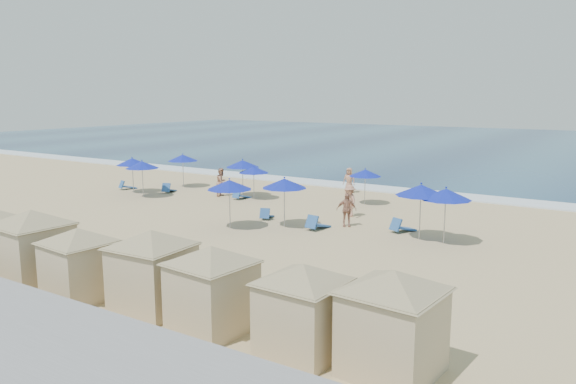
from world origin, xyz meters
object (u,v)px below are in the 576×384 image
Objects in this scene: cabana_6 at (393,309)px; umbrella_1 at (183,158)px; umbrella_6 at (284,183)px; beachgoer_2 at (350,201)px; umbrella_4 at (254,170)px; umbrella_7 at (365,173)px; beachgoer_1 at (346,210)px; beachgoer_3 at (349,180)px; trash_bin at (170,255)px; umbrella_2 at (142,165)px; umbrella_3 at (243,164)px; umbrella_0 at (132,162)px; umbrella_9 at (446,194)px; cabana_4 at (212,277)px; cabana_5 at (303,297)px; cabana_1 at (33,237)px; cabana_2 at (79,254)px; cabana_3 at (152,260)px; beachgoer_0 at (222,182)px; umbrella_8 at (421,190)px; umbrella_5 at (229,185)px.

umbrella_1 is at bearing 143.12° from cabana_6.
beachgoer_2 is (1.67, 3.98, -1.35)m from umbrella_6.
umbrella_7 reaches higher than umbrella_4.
beachgoer_1 is 1.00× the size of beachgoer_3.
beachgoer_1 is at bearing 75.37° from trash_bin.
umbrella_3 is at bearing 35.58° from umbrella_2.
umbrella_2 is 14.99m from beachgoer_1.
beachgoer_1 is (1.73, -5.81, -1.07)m from umbrella_7.
umbrella_0 is 1.43× the size of beachgoer_3.
cabana_6 is 29.38m from umbrella_1.
umbrella_9 is at bearing -16.67° from umbrella_4.
umbrella_4 is 0.85× the size of umbrella_6.
cabana_4 is 23.52m from beachgoer_3.
umbrella_1 is (-23.50, 17.63, 0.50)m from cabana_6.
cabana_4 reaches higher than umbrella_1.
cabana_5 is at bearing -54.64° from umbrella_6.
beachgoer_1 is at bearing -22.68° from umbrella_4.
cabana_1 is at bearing -100.85° from beachgoer_3.
cabana_2 is 16.21m from beachgoer_2.
umbrella_0 is 3.81m from umbrella_1.
trash_bin is at bearing -59.05° from beachgoer_2.
umbrella_0 reaches higher than beachgoer_2.
cabana_3 is at bearing -84.40° from umbrella_7.
trash_bin is 11.95m from beachgoer_2.
beachgoer_0 is (-16.11, 3.84, -1.33)m from umbrella_9.
cabana_4 is at bearing -110.08° from beachgoer_1.
umbrella_3 is (-9.78, 17.24, 0.55)m from cabana_3.
cabana_4 is at bearing -153.71° from beachgoer_0.
cabana_1 reaches higher than umbrella_7.
beachgoer_2 is at bearing 67.27° from umbrella_6.
cabana_5 is 2.35m from cabana_6.
umbrella_7 is 4.26m from beachgoer_3.
umbrella_4 reaches higher than beachgoer_3.
umbrella_3 is at bearing 118.55° from trash_bin.
umbrella_2 is 1.42× the size of beachgoer_3.
beachgoer_0 is (-8.06, 12.88, 0.54)m from trash_bin.
umbrella_8 reaches higher than umbrella_6.
trash_bin is at bearing 128.78° from cabana_3.
umbrella_0 is (-13.95, 10.57, 1.75)m from trash_bin.
cabana_5 is 1.58× the size of umbrella_8.
trash_bin is at bearing 60.71° from cabana_1.
cabana_3 reaches higher than cabana_5.
cabana_4 is 13.17m from umbrella_9.
umbrella_5 is at bearing 126.60° from cabana_4.
beachgoer_2 is (0.81, -3.63, -1.06)m from umbrella_7.
cabana_1 is 16.61m from beachgoer_2.
cabana_3 is 23.83m from umbrella_1.
cabana_5 is 1.72× the size of umbrella_1.
cabana_3 is 10.93m from umbrella_5.
umbrella_7 is at bearing 23.26° from umbrella_2.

